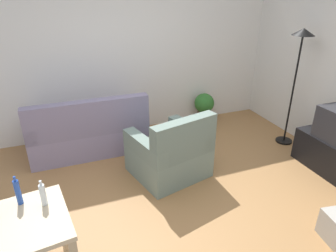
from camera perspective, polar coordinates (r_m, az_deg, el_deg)
The scene contains 9 objects.
ground_plane at distance 3.82m, azimuth 1.31°, elevation -13.67°, with size 5.20×4.40×0.02m, color #9E7042.
wall_rear at distance 5.18m, azimuth -7.97°, elevation 13.45°, with size 5.20×0.10×2.70m, color silver.
couch at distance 4.82m, azimuth -14.61°, elevation -1.21°, with size 1.72×0.84×0.92m.
tv_stand at distance 4.73m, azimuth 28.74°, elevation -5.14°, with size 0.44×1.10×0.48m.
torchiere_lamp at distance 4.96m, azimuth 23.36°, elevation 11.90°, with size 0.32×0.32×1.81m.
potted_plant at distance 5.65m, azimuth 6.78°, elevation 3.71°, with size 0.36×0.36×0.57m.
armchair at distance 4.07m, azimuth 0.54°, elevation -5.27°, with size 1.08×1.03×0.92m.
bottle_blue at distance 2.76m, azimuth -26.30°, elevation -11.00°, with size 0.05×0.05×0.26m.
bottle_clear at distance 2.68m, azimuth -22.37°, elevation -11.77°, with size 0.05×0.05×0.23m.
Camera 1 is at (-1.14, -2.75, 2.38)m, focal length 32.54 mm.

